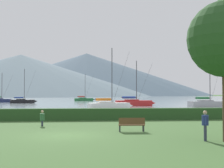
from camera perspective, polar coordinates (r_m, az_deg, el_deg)
The scene contains 14 objects.
ground_plane at distance 19.79m, azimuth -8.40°, elevation -9.18°, with size 1000.00×1000.00×0.00m, color #3D602D.
harbor_water at distance 156.61m, azimuth -5.70°, elevation -2.63°, with size 320.00×246.00×0.00m, color #8C9EA3.
hedge_line at distance 30.67m, azimuth -7.29°, elevation -5.46°, with size 80.00×1.20×1.13m, color #284C23.
sailboat_slip_1 at distance 62.21m, azimuth 16.92°, elevation -3.37°, with size 8.25×3.29×11.32m.
sailboat_slip_2 at distance 85.90m, azimuth -15.85°, elevation -2.97°, with size 7.13×3.59×9.03m.
sailboat_slip_4 at distance 51.56m, azimuth -0.49°, elevation -3.86°, with size 7.77×3.76×10.05m.
sailboat_slip_6 at distance 107.92m, azimuth -5.11°, elevation -2.75°, with size 7.18×3.08×9.12m.
sailboat_slip_7 at distance 95.64m, azimuth -19.56°, elevation -2.78°, with size 7.59×4.17×8.46m.
sailboat_slip_8 at distance 64.88m, azimuth 4.03°, elevation -3.37°, with size 8.44×2.96×9.26m.
park_bench_near_path at distance 21.36m, azimuth 3.58°, elevation -7.20°, with size 1.77×0.53×0.95m.
person_seated_viewer at distance 25.54m, azimuth -12.49°, elevation -5.92°, with size 0.36×0.56×1.25m.
person_standing_walker at distance 17.95m, azimuth 16.48°, elevation -6.78°, with size 0.36×0.55×1.65m.
distant_hill_west_ridge at distance 313.27m, azimuth -16.17°, elevation 1.53°, with size 250.67×250.67×39.68m, color slate.
distant_hill_central_peak at distance 411.65m, azimuth -4.61°, elevation 1.75°, with size 315.63×315.63×54.66m, color #425666.
Camera 1 is at (1.05, -19.59, 2.58)m, focal length 50.62 mm.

